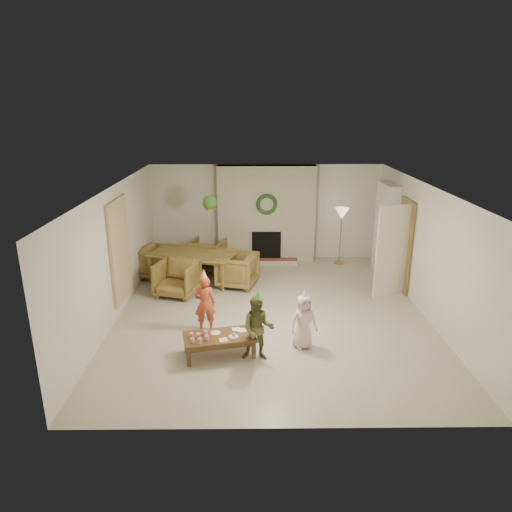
{
  "coord_description": "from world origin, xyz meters",
  "views": [
    {
      "loc": [
        -0.39,
        -8.43,
        3.95
      ],
      "look_at": [
        -0.3,
        0.4,
        1.05
      ],
      "focal_mm": 32.45,
      "sensor_mm": 36.0,
      "label": 1
    }
  ],
  "objects_px": {
    "coffee_table_top": "(219,337)",
    "child_plaid": "(258,329)",
    "dining_chair_near": "(177,278)",
    "dining_table": "(193,267)",
    "dining_chair_right": "(237,270)",
    "dining_chair_far": "(207,255)",
    "child_pink": "(304,322)",
    "dining_chair_left": "(160,262)",
    "child_red": "(205,304)"
  },
  "relations": [
    {
      "from": "dining_table",
      "to": "dining_chair_left",
      "type": "distance_m",
      "value": 0.86
    },
    {
      "from": "dining_chair_far",
      "to": "child_plaid",
      "type": "height_order",
      "value": "child_plaid"
    },
    {
      "from": "dining_chair_near",
      "to": "child_plaid",
      "type": "distance_m",
      "value": 3.2
    },
    {
      "from": "dining_chair_left",
      "to": "dining_chair_right",
      "type": "relative_size",
      "value": 1.0
    },
    {
      "from": "dining_chair_far",
      "to": "child_pink",
      "type": "relative_size",
      "value": 0.88
    },
    {
      "from": "dining_table",
      "to": "dining_chair_left",
      "type": "relative_size",
      "value": 2.34
    },
    {
      "from": "coffee_table_top",
      "to": "child_pink",
      "type": "xyz_separation_m",
      "value": [
        1.41,
        0.25,
        0.15
      ]
    },
    {
      "from": "coffee_table_top",
      "to": "child_plaid",
      "type": "height_order",
      "value": "child_plaid"
    },
    {
      "from": "dining_chair_left",
      "to": "child_plaid",
      "type": "height_order",
      "value": "child_plaid"
    },
    {
      "from": "dining_table",
      "to": "child_plaid",
      "type": "distance_m",
      "value": 3.82
    },
    {
      "from": "dining_chair_near",
      "to": "dining_chair_right",
      "type": "bearing_deg",
      "value": 38.66
    },
    {
      "from": "dining_chair_near",
      "to": "coffee_table_top",
      "type": "relative_size",
      "value": 0.72
    },
    {
      "from": "dining_chair_far",
      "to": "dining_chair_left",
      "type": "xyz_separation_m",
      "value": [
        -1.07,
        -0.58,
        0.0
      ]
    },
    {
      "from": "dining_chair_far",
      "to": "dining_chair_left",
      "type": "relative_size",
      "value": 1.0
    },
    {
      "from": "dining_chair_near",
      "to": "coffee_table_top",
      "type": "xyz_separation_m",
      "value": [
        1.08,
        -2.57,
        -0.05
      ]
    },
    {
      "from": "dining_table",
      "to": "dining_chair_right",
      "type": "bearing_deg",
      "value": 0.0
    },
    {
      "from": "dining_chair_left",
      "to": "child_pink",
      "type": "xyz_separation_m",
      "value": [
        3.06,
        -3.39,
        0.09
      ]
    },
    {
      "from": "dining_table",
      "to": "dining_chair_far",
      "type": "xyz_separation_m",
      "value": [
        0.25,
        0.83,
        0.04
      ]
    },
    {
      "from": "dining_chair_near",
      "to": "dining_chair_left",
      "type": "distance_m",
      "value": 1.22
    },
    {
      "from": "dining_chair_right",
      "to": "coffee_table_top",
      "type": "bearing_deg",
      "value": 12.78
    },
    {
      "from": "dining_chair_near",
      "to": "dining_chair_far",
      "type": "relative_size",
      "value": 1.0
    },
    {
      "from": "child_red",
      "to": "dining_chair_left",
      "type": "bearing_deg",
      "value": -74.99
    },
    {
      "from": "dining_chair_far",
      "to": "dining_chair_right",
      "type": "height_order",
      "value": "same"
    },
    {
      "from": "dining_chair_right",
      "to": "child_plaid",
      "type": "distance_m",
      "value": 3.25
    },
    {
      "from": "dining_chair_near",
      "to": "dining_chair_right",
      "type": "xyz_separation_m",
      "value": [
        1.28,
        0.52,
        0.0
      ]
    },
    {
      "from": "dining_chair_right",
      "to": "child_pink",
      "type": "xyz_separation_m",
      "value": [
        1.2,
        -2.84,
        0.09
      ]
    },
    {
      "from": "child_red",
      "to": "dining_chair_far",
      "type": "bearing_deg",
      "value": -96.38
    },
    {
      "from": "coffee_table_top",
      "to": "child_pink",
      "type": "relative_size",
      "value": 1.22
    },
    {
      "from": "dining_chair_left",
      "to": "dining_chair_right",
      "type": "distance_m",
      "value": 1.94
    },
    {
      "from": "dining_table",
      "to": "dining_chair_near",
      "type": "relative_size",
      "value": 2.34
    },
    {
      "from": "child_plaid",
      "to": "child_pink",
      "type": "distance_m",
      "value": 0.87
    },
    {
      "from": "dining_chair_left",
      "to": "coffee_table_top",
      "type": "height_order",
      "value": "dining_chair_left"
    },
    {
      "from": "dining_chair_far",
      "to": "dining_chair_right",
      "type": "relative_size",
      "value": 1.0
    },
    {
      "from": "child_pink",
      "to": "child_red",
      "type": "bearing_deg",
      "value": 143.29
    },
    {
      "from": "child_red",
      "to": "child_pink",
      "type": "relative_size",
      "value": 1.11
    },
    {
      "from": "dining_chair_left",
      "to": "child_pink",
      "type": "bearing_deg",
      "value": -121.34
    },
    {
      "from": "dining_chair_right",
      "to": "dining_chair_left",
      "type": "bearing_deg",
      "value": -90.0
    },
    {
      "from": "dining_chair_near",
      "to": "dining_chair_far",
      "type": "height_order",
      "value": "same"
    },
    {
      "from": "dining_table",
      "to": "child_red",
      "type": "xyz_separation_m",
      "value": [
        0.52,
        -2.5,
        0.18
      ]
    },
    {
      "from": "dining_chair_right",
      "to": "dining_table",
      "type": "bearing_deg",
      "value": -90.0
    },
    {
      "from": "dining_table",
      "to": "dining_chair_right",
      "type": "height_order",
      "value": "dining_chair_right"
    },
    {
      "from": "dining_chair_left",
      "to": "dining_chair_right",
      "type": "height_order",
      "value": "same"
    },
    {
      "from": "coffee_table_top",
      "to": "dining_chair_near",
      "type": "bearing_deg",
      "value": 100.29
    },
    {
      "from": "dining_chair_far",
      "to": "dining_chair_right",
      "type": "xyz_separation_m",
      "value": [
        0.79,
        -1.13,
        0.0
      ]
    },
    {
      "from": "dining_chair_near",
      "to": "coffee_table_top",
      "type": "bearing_deg",
      "value": -50.74
    },
    {
      "from": "dining_chair_near",
      "to": "child_plaid",
      "type": "height_order",
      "value": "child_plaid"
    },
    {
      "from": "coffee_table_top",
      "to": "child_plaid",
      "type": "bearing_deg",
      "value": -23.87
    },
    {
      "from": "dining_chair_far",
      "to": "coffee_table_top",
      "type": "bearing_deg",
      "value": 114.42
    },
    {
      "from": "dining_table",
      "to": "child_plaid",
      "type": "xyz_separation_m",
      "value": [
        1.46,
        -3.53,
        0.2
      ]
    },
    {
      "from": "dining_table",
      "to": "child_pink",
      "type": "xyz_separation_m",
      "value": [
        2.24,
        -3.14,
        0.13
      ]
    }
  ]
}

